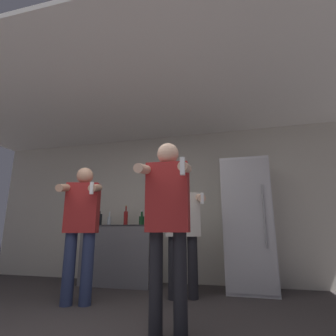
{
  "coord_description": "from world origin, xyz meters",
  "views": [
    {
      "loc": [
        1.2,
        -1.66,
        0.83
      ],
      "look_at": [
        0.59,
        0.62,
        1.4
      ],
      "focal_mm": 28.0,
      "sensor_mm": 36.0,
      "label": 1
    }
  ],
  "objects": [
    {
      "name": "person_woman_foreground",
      "position": [
        0.6,
        0.61,
        0.99
      ],
      "size": [
        0.47,
        0.5,
        1.64
      ],
      "color": "black",
      "rests_on": "ground_plane"
    },
    {
      "name": "counter",
      "position": [
        -0.71,
        2.51,
        0.47
      ],
      "size": [
        1.2,
        0.65,
        0.93
      ],
      "color": "slate",
      "rests_on": "ground_plane"
    },
    {
      "name": "bottle_amber_bourbon",
      "position": [
        -0.67,
        2.56,
        1.05
      ],
      "size": [
        0.07,
        0.07,
        0.34
      ],
      "color": "maroon",
      "rests_on": "counter"
    },
    {
      "name": "person_spectator_back",
      "position": [
        0.47,
        1.83,
        0.9
      ],
      "size": [
        0.61,
        0.54,
        1.53
      ],
      "color": "black",
      "rests_on": "ground_plane"
    },
    {
      "name": "bottle_brown_liquor",
      "position": [
        -0.38,
        2.56,
        1.02
      ],
      "size": [
        0.09,
        0.09,
        0.25
      ],
      "color": "#194723",
      "rests_on": "counter"
    },
    {
      "name": "ceiling_slab",
      "position": [
        0.0,
        1.41,
        2.57
      ],
      "size": [
        7.0,
        3.34,
        0.05
      ],
      "color": "silver",
      "rests_on": "wall_back"
    },
    {
      "name": "bottle_short_whiskey",
      "position": [
        -0.23,
        2.56,
        1.07
      ],
      "size": [
        0.07,
        0.07,
        0.37
      ],
      "color": "silver",
      "rests_on": "counter"
    },
    {
      "name": "wall_back",
      "position": [
        0.0,
        2.85,
        1.27
      ],
      "size": [
        7.0,
        0.06,
        2.55
      ],
      "color": "beige",
      "rests_on": "ground_plane"
    },
    {
      "name": "refrigerator",
      "position": [
        1.32,
        2.48,
        0.94
      ],
      "size": [
        0.68,
        0.72,
        1.88
      ],
      "color": "silver",
      "rests_on": "ground_plane"
    },
    {
      "name": "person_man_side",
      "position": [
        -0.67,
        1.23,
        0.92
      ],
      "size": [
        0.54,
        0.54,
        1.63
      ],
      "color": "navy",
      "rests_on": "ground_plane"
    },
    {
      "name": "bottle_clear_vodka",
      "position": [
        -0.98,
        2.56,
        1.02
      ],
      "size": [
        0.06,
        0.06,
        0.24
      ],
      "color": "silver",
      "rests_on": "counter"
    },
    {
      "name": "bottle_red_label",
      "position": [
        -1.18,
        2.56,
        1.04
      ],
      "size": [
        0.1,
        0.1,
        0.27
      ],
      "color": "black",
      "rests_on": "counter"
    }
  ]
}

